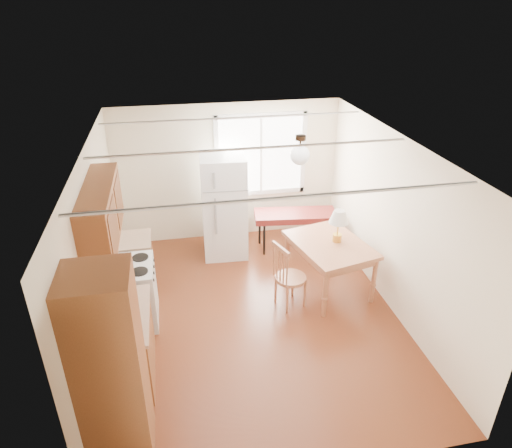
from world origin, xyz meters
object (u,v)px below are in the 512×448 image
object	(u,v)px
bench	(295,216)
dining_table	(330,249)
chair	(285,273)
refrigerator	(224,206)

from	to	relation	value
bench	dining_table	xyz separation A→B (m)	(0.14, -1.40, 0.11)
bench	chair	world-z (taller)	chair
dining_table	chair	distance (m)	0.84
bench	chair	distance (m)	1.83
bench	dining_table	world-z (taller)	dining_table
chair	refrigerator	bearing A→B (deg)	90.74
bench	chair	size ratio (longest dim) A/B	1.46
refrigerator	dining_table	bearing A→B (deg)	-42.11
dining_table	chair	world-z (taller)	chair
dining_table	chair	xyz separation A→B (m)	(-0.77, -0.32, -0.12)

